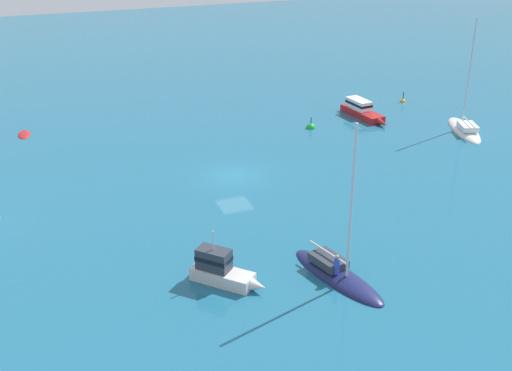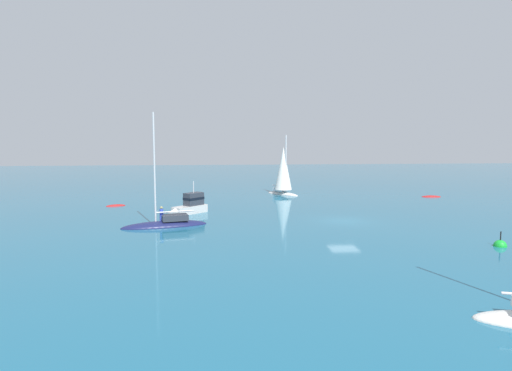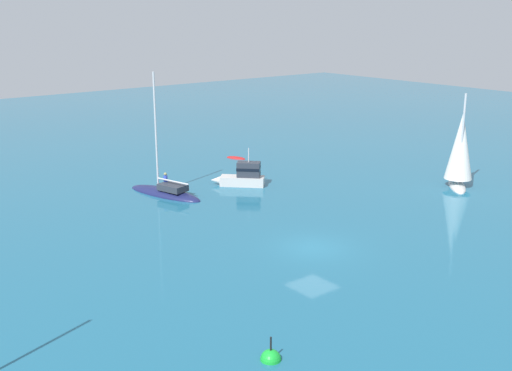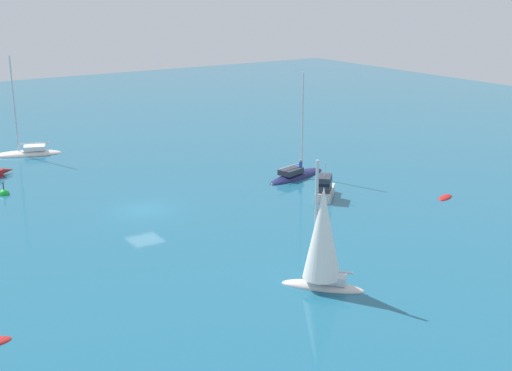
% 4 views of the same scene
% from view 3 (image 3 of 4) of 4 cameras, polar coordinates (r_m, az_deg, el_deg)
% --- Properties ---
extents(ground_plane, '(160.00, 160.00, 0.00)m').
position_cam_3_polar(ground_plane, '(38.20, 5.21, -5.66)').
color(ground_plane, '#1E607F').
extents(rib, '(1.52, 2.23, 0.34)m').
position_cam_3_polar(rib, '(60.97, -1.83, 2.48)').
color(rib, '#B21E1E').
rests_on(rib, ground).
extents(ketch, '(3.70, 7.39, 9.87)m').
position_cam_3_polar(ketch, '(49.36, -8.19, -0.64)').
color(ketch, '#191E4C').
rests_on(ketch, ground).
extents(cabin_cruiser, '(3.82, 3.87, 3.14)m').
position_cam_3_polar(cabin_cruiser, '(51.20, -1.19, 0.86)').
color(cabin_cruiser, silver).
rests_on(cabin_cruiser, ground).
extents(sailboat, '(4.48, 4.16, 7.96)m').
position_cam_3_polar(sailboat, '(53.10, 18.02, 2.92)').
color(sailboat, silver).
rests_on(sailboat, ground).
extents(mooring_buoy, '(0.88, 0.88, 1.47)m').
position_cam_3_polar(mooring_buoy, '(26.69, 1.34, -15.51)').
color(mooring_buoy, green).
rests_on(mooring_buoy, ground).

